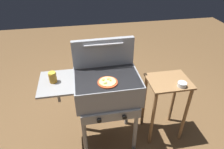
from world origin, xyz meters
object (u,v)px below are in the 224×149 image
grill (106,89)px  prep_table (166,97)px  pizza_cheese (107,82)px  sauce_jar (53,77)px  topping_bowl_near (182,85)px

grill → prep_table: grill is taller
grill → pizza_cheese: pizza_cheese is taller
prep_table → grill: bearing=-179.6°
grill → sauce_jar: (-0.49, 0.01, 0.19)m
grill → pizza_cheese: (0.00, -0.10, 0.15)m
sauce_jar → pizza_cheese: bearing=-12.3°
grill → sauce_jar: bearing=178.8°
pizza_cheese → grill: bearing=91.7°
pizza_cheese → sauce_jar: size_ratio=1.82×
topping_bowl_near → sauce_jar: bearing=174.3°
pizza_cheese → prep_table: pizza_cheese is taller
topping_bowl_near → prep_table: bearing=124.7°
grill → sauce_jar: size_ratio=9.32×
pizza_cheese → sauce_jar: bearing=167.7°
pizza_cheese → prep_table: bearing=8.6°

